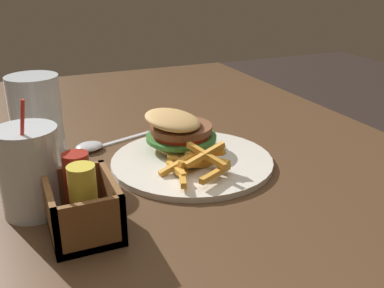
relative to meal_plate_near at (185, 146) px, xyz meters
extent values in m
cube|color=#4C331E|center=(0.04, 0.09, -0.04)|extent=(1.41, 1.05, 0.03)
cylinder|color=#392616|center=(0.68, -0.37, -0.42)|extent=(0.08, 0.08, 0.73)
cylinder|color=silver|center=(-0.03, 0.00, -0.02)|extent=(0.28, 0.28, 0.01)
ellipsoid|color=tan|center=(0.03, 0.00, -0.01)|extent=(0.14, 0.12, 0.02)
cylinder|color=#38752D|center=(0.03, 0.00, 0.01)|extent=(0.15, 0.15, 0.01)
cylinder|color=red|center=(0.03, 0.00, 0.01)|extent=(0.12, 0.12, 0.01)
cylinder|color=brown|center=(0.03, 0.00, 0.02)|extent=(0.13, 0.13, 0.01)
ellipsoid|color=tan|center=(0.03, 0.01, 0.04)|extent=(0.14, 0.13, 0.04)
cube|color=gold|center=(-0.08, 0.00, 0.02)|extent=(0.02, 0.07, 0.03)
cube|color=gold|center=(-0.08, -0.02, 0.00)|extent=(0.06, 0.03, 0.02)
cube|color=gold|center=(-0.10, 0.05, -0.01)|extent=(0.09, 0.04, 0.01)
cube|color=gold|center=(-0.06, 0.03, 0.00)|extent=(0.02, 0.08, 0.03)
cube|color=gold|center=(-0.04, 0.03, -0.01)|extent=(0.06, 0.02, 0.01)
cube|color=gold|center=(-0.07, 0.05, -0.01)|extent=(0.08, 0.01, 0.02)
cube|color=gold|center=(-0.07, 0.01, -0.01)|extent=(0.03, 0.08, 0.03)
cube|color=gold|center=(-0.06, 0.02, 0.00)|extent=(0.08, 0.05, 0.02)
cube|color=gold|center=(-0.03, 0.02, -0.01)|extent=(0.08, 0.03, 0.02)
cube|color=gold|center=(-0.03, 0.01, -0.01)|extent=(0.07, 0.04, 0.02)
cube|color=gold|center=(-0.05, -0.01, 0.00)|extent=(0.08, 0.06, 0.04)
cube|color=gold|center=(-0.08, 0.00, 0.01)|extent=(0.09, 0.04, 0.02)
cube|color=gold|center=(-0.12, 0.00, 0.00)|extent=(0.04, 0.07, 0.01)
cylinder|color=silver|center=(0.10, 0.24, 0.05)|extent=(0.09, 0.09, 0.15)
cylinder|color=gold|center=(0.10, 0.24, 0.04)|extent=(0.08, 0.08, 0.13)
cylinder|color=silver|center=(-0.09, 0.27, 0.04)|extent=(0.09, 0.09, 0.13)
cylinder|color=yellow|center=(-0.09, 0.27, 0.03)|extent=(0.08, 0.08, 0.11)
cylinder|color=red|center=(-0.11, 0.28, 0.06)|extent=(0.02, 0.03, 0.17)
ellipsoid|color=silver|center=(0.11, 0.15, -0.02)|extent=(0.06, 0.06, 0.02)
cube|color=silver|center=(0.14, 0.07, -0.02)|extent=(0.05, 0.12, 0.00)
cube|color=brown|center=(-0.16, 0.21, -0.02)|extent=(0.12, 0.09, 0.01)
cube|color=brown|center=(-0.22, 0.21, 0.01)|extent=(0.01, 0.09, 0.07)
cube|color=brown|center=(-0.11, 0.21, 0.01)|extent=(0.01, 0.09, 0.07)
cube|color=brown|center=(-0.16, 0.17, 0.01)|extent=(0.12, 0.01, 0.07)
cube|color=brown|center=(-0.16, 0.25, 0.01)|extent=(0.12, 0.01, 0.07)
cylinder|color=gold|center=(-0.19, 0.21, 0.03)|extent=(0.03, 0.03, 0.09)
cylinder|color=maroon|center=(-0.14, 0.21, 0.03)|extent=(0.03, 0.03, 0.09)
camera|label=1|loc=(-0.69, 0.28, 0.30)|focal=42.00mm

